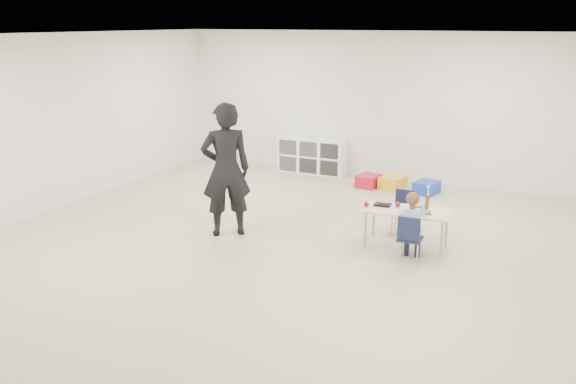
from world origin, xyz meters
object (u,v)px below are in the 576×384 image
at_px(child, 411,224).
at_px(cubby_shelf, 312,156).
at_px(table, 406,228).
at_px(adult, 226,170).
at_px(chair_near, 410,238).

height_order(child, cubby_shelf, child).
distance_m(table, adult, 2.62).
bearing_deg(adult, table, 155.55).
xyz_separation_m(chair_near, child, (-0.00, 0.00, 0.18)).
bearing_deg(table, adult, -169.67).
xyz_separation_m(chair_near, cubby_shelf, (-3.03, 3.77, 0.04)).
xyz_separation_m(table, adult, (-2.45, -0.63, 0.69)).
bearing_deg(cubby_shelf, table, -49.05).
relative_size(chair_near, child, 0.63).
height_order(table, child, child).
bearing_deg(cubby_shelf, adult, -84.20).
xyz_separation_m(chair_near, adult, (-2.64, -0.14, 0.64)).
height_order(child, adult, adult).
height_order(cubby_shelf, adult, adult).
relative_size(table, child, 1.19).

